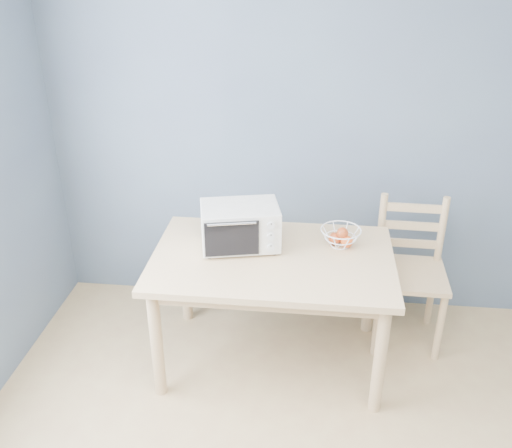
# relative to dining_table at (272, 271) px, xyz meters

# --- Properties ---
(room) EXTENTS (4.01, 4.51, 2.61)m
(room) POSITION_rel_dining_table_xyz_m (0.43, -1.53, 0.65)
(room) COLOR tan
(room) RESTS_ON ground
(dining_table) EXTENTS (1.40, 0.90, 0.75)m
(dining_table) POSITION_rel_dining_table_xyz_m (0.00, 0.00, 0.00)
(dining_table) COLOR #D3B17E
(dining_table) RESTS_ON ground
(toaster_oven) EXTENTS (0.51, 0.42, 0.27)m
(toaster_oven) POSITION_rel_dining_table_xyz_m (-0.22, 0.09, 0.24)
(toaster_oven) COLOR silver
(toaster_oven) RESTS_ON dining_table
(fruit_basket) EXTENTS (0.32, 0.32, 0.12)m
(fruit_basket) POSITION_rel_dining_table_xyz_m (0.39, 0.17, 0.16)
(fruit_basket) COLOR white
(fruit_basket) RESTS_ON dining_table
(dining_chair) EXTENTS (0.46, 0.46, 0.95)m
(dining_chair) POSITION_rel_dining_table_xyz_m (0.85, 0.35, -0.18)
(dining_chair) COLOR #D3B17E
(dining_chair) RESTS_ON ground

